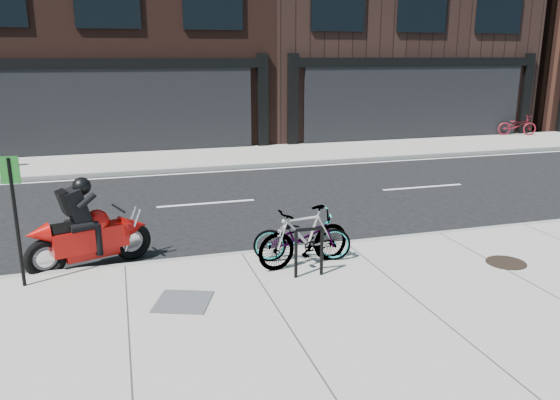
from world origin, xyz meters
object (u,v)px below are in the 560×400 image
object	(u,v)px
bicycle_rear	(304,237)
bicycle_far	(517,125)
utility_grate	(183,302)
sign_post	(15,210)
bike_rack	(309,248)
bicycle_front	(302,236)
manhole_cover	(506,263)
motorcycle	(95,231)

from	to	relation	value
bicycle_rear	bicycle_far	world-z (taller)	bicycle_rear
utility_grate	sign_post	world-z (taller)	sign_post
bike_rack	bicycle_front	bearing A→B (deg)	80.37
bike_rack	bicycle_far	distance (m)	18.60
bicycle_front	bicycle_rear	distance (m)	0.23
manhole_cover	sign_post	distance (m)	7.88
bike_rack	motorcycle	xyz separation A→B (m)	(-3.25, 1.71, 0.05)
bike_rack	motorcycle	bearing A→B (deg)	152.23
motorcycle	utility_grate	xyz separation A→B (m)	(1.22, -2.10, -0.52)
utility_grate	sign_post	bearing A→B (deg)	150.60
sign_post	bike_rack	bearing A→B (deg)	-4.61
manhole_cover	utility_grate	distance (m)	5.43
bicycle_front	bicycle_far	bearing A→B (deg)	-36.98
bike_rack	bicycle_front	size ratio (longest dim) A/B	0.49
bike_rack	manhole_cover	xyz separation A→B (m)	(3.39, -0.43, -0.47)
bike_rack	bicycle_rear	world-z (taller)	bicycle_rear
motorcycle	bicycle_front	bearing A→B (deg)	-36.36
bicycle_far	utility_grate	size ratio (longest dim) A/B	2.17
manhole_cover	bike_rack	bearing A→B (deg)	172.83
motorcycle	utility_grate	distance (m)	2.49
bicycle_rear	bicycle_far	size ratio (longest dim) A/B	1.03
bicycle_far	sign_post	distance (m)	21.54
bicycle_rear	motorcycle	xyz separation A→B (m)	(-3.33, 1.25, 0.02)
manhole_cover	sign_post	world-z (taller)	sign_post
manhole_cover	bicycle_front	bearing A→B (deg)	161.35
bicycle_front	utility_grate	xyz separation A→B (m)	(-2.15, -1.07, -0.43)
bicycle_far	bicycle_rear	bearing A→B (deg)	149.83
sign_post	manhole_cover	bearing A→B (deg)	-2.68
bike_rack	bicycle_front	world-z (taller)	bicycle_front
bicycle_front	bicycle_far	distance (m)	18.07
bicycle_rear	manhole_cover	size ratio (longest dim) A/B	2.54
bicycle_rear	sign_post	world-z (taller)	sign_post
motorcycle	sign_post	distance (m)	1.49
bicycle_front	bicycle_rear	bearing A→B (deg)	-176.75
motorcycle	utility_grate	world-z (taller)	motorcycle
bicycle_rear	motorcycle	distance (m)	3.56
bicycle_rear	bicycle_front	bearing A→B (deg)	159.74
bicycle_rear	bicycle_far	distance (m)	18.24
bike_rack	bicycle_rear	size ratio (longest dim) A/B	0.48
bicycle_front	manhole_cover	distance (m)	3.48
bike_rack	bicycle_far	size ratio (longest dim) A/B	0.50
utility_grate	bicycle_far	bearing A→B (deg)	38.37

